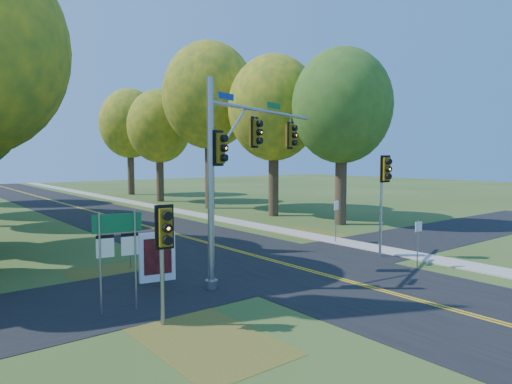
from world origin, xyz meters
TOP-DOWN VIEW (x-y plane):
  - ground at (0.00, 0.00)m, footprint 160.00×160.00m
  - road_main at (0.00, 0.00)m, footprint 8.00×160.00m
  - road_cross at (0.00, 2.00)m, footprint 60.00×6.00m
  - centerline_left at (-0.10, 0.00)m, footprint 0.10×160.00m
  - centerline_right at (0.10, 0.00)m, footprint 0.10×160.00m
  - sidewalk_east at (6.20, 0.00)m, footprint 1.60×160.00m
  - leaf_patch_w_near at (-6.50, 4.00)m, footprint 4.00×6.00m
  - leaf_patch_e at (6.80, 6.00)m, footprint 3.50×8.00m
  - leaf_patch_w_far at (-7.50, -3.00)m, footprint 3.00×5.00m
  - tree_e_a at (11.57, 8.77)m, footprint 7.20×7.20m
  - tree_e_b at (10.97, 15.58)m, footprint 7.60×7.60m
  - tree_e_c at (9.88, 23.69)m, footprint 8.80×8.80m
  - tree_e_d at (9.26, 32.87)m, footprint 7.00×7.00m
  - tree_e_e at (10.47, 43.58)m, footprint 7.80×7.80m
  - traffic_mast at (-2.77, 1.53)m, footprint 8.12×3.45m
  - east_signal_pole at (4.76, 0.10)m, footprint 0.57×0.67m
  - ped_signal_pole at (-7.92, -1.59)m, footprint 0.57×0.65m
  - route_sign_cluster at (-8.50, 0.45)m, footprint 1.50×0.32m
  - info_kiosk at (-5.91, 2.99)m, footprint 1.43×0.48m
  - reg_sign_e_north at (5.84, 4.11)m, footprint 0.47×0.15m
  - reg_sign_e_south at (4.20, -2.14)m, footprint 0.41×0.09m
  - reg_sign_w at (-5.83, 5.79)m, footprint 0.46×0.15m

SIDE VIEW (x-z plane):
  - ground at x=0.00m, z-range 0.00..0.00m
  - leaf_patch_w_near at x=-6.50m, z-range 0.00..0.01m
  - leaf_patch_e at x=6.80m, z-range 0.00..0.01m
  - leaf_patch_w_far at x=-7.50m, z-range 0.00..0.01m
  - road_cross at x=0.00m, z-range 0.00..0.02m
  - road_main at x=0.00m, z-range 0.00..0.02m
  - centerline_left at x=-0.10m, z-range 0.02..0.03m
  - centerline_right at x=0.10m, z-range 0.02..0.03m
  - sidewalk_east at x=6.20m, z-range 0.00..0.06m
  - info_kiosk at x=-5.91m, z-range 0.00..1.96m
  - reg_sign_e_south at x=4.20m, z-range 0.39..2.53m
  - reg_sign_w at x=-5.83m, z-range 0.45..2.87m
  - reg_sign_e_north at x=5.84m, z-range 0.46..2.96m
  - route_sign_cluster at x=-8.50m, z-range 0.66..3.91m
  - ped_signal_pole at x=-7.92m, z-range 0.87..4.45m
  - east_signal_pole at x=4.76m, z-range 1.29..6.30m
  - traffic_mast at x=-2.77m, z-range 1.12..8.94m
  - tree_e_d at x=9.26m, z-range 2.08..14.40m
  - tree_e_a at x=11.57m, z-range 2.16..14.90m
  - tree_e_b at x=10.97m, z-range 2.23..15.56m
  - tree_e_e at x=10.47m, z-range 2.32..16.06m
  - tree_e_c at x=9.88m, z-range 2.77..18.56m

